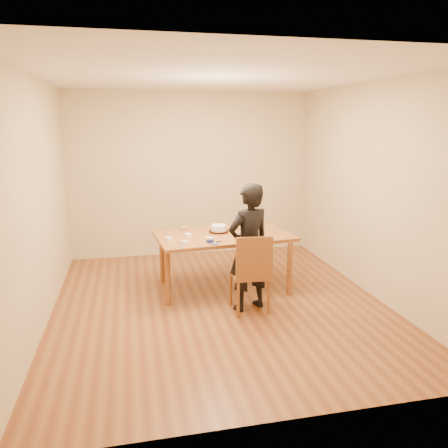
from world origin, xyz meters
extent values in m
cube|color=brown|center=(0.00, 0.00, 0.00)|extent=(4.00, 4.50, 0.00)
cube|color=silver|center=(0.00, 0.00, 2.70)|extent=(4.00, 4.50, 0.00)
cube|color=tan|center=(0.00, 2.25, 1.35)|extent=(4.00, 0.00, 2.70)
cube|color=tan|center=(-2.00, 0.00, 1.35)|extent=(0.00, 4.50, 2.70)
cube|color=tan|center=(2.00, 0.00, 1.35)|extent=(0.00, 4.50, 2.70)
cube|color=brown|center=(0.16, 0.52, 0.73)|extent=(1.84, 1.21, 0.04)
cube|color=brown|center=(0.31, -0.26, 0.45)|extent=(0.45, 0.45, 0.04)
cylinder|color=red|center=(0.13, 0.64, 0.76)|extent=(0.27, 0.27, 0.02)
cylinder|color=white|center=(0.13, 0.64, 0.81)|extent=(0.21, 0.21, 0.07)
ellipsoid|color=white|center=(0.13, 0.64, 0.85)|extent=(0.20, 0.20, 0.03)
cylinder|color=white|center=(-0.10, 0.09, 0.79)|extent=(0.09, 0.09, 0.08)
cylinder|color=#1B40B0|center=(-0.04, 0.07, 0.76)|extent=(0.09, 0.09, 0.01)
ellipsoid|color=white|center=(-0.04, 0.07, 0.77)|extent=(0.04, 0.04, 0.02)
cylinder|color=white|center=(-0.40, 0.16, 0.77)|extent=(0.08, 0.08, 0.04)
cylinder|color=white|center=(-0.32, 0.48, 0.77)|extent=(0.09, 0.09, 0.04)
cylinder|color=white|center=(-0.57, 0.33, 0.77)|extent=(0.09, 0.09, 0.04)
cube|color=#C92F64|center=(-0.31, 0.87, 0.76)|extent=(0.14, 0.08, 0.02)
cube|color=#37951B|center=(-0.31, 0.88, 0.78)|extent=(0.13, 0.07, 0.02)
cube|color=black|center=(-0.03, 0.14, 0.76)|extent=(0.17, 0.05, 0.01)
imported|color=black|center=(0.31, -0.21, 0.76)|extent=(0.65, 0.54, 1.53)
camera|label=1|loc=(-1.02, -4.95, 2.19)|focal=35.00mm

